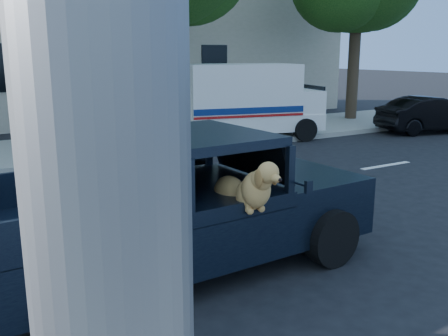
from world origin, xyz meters
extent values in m
plane|color=black|center=(0.00, 0.00, 0.00)|extent=(120.00, 120.00, 0.00)
cylinder|color=#332619|center=(5.00, 9.60, 2.20)|extent=(0.44, 0.44, 4.40)
cylinder|color=#332619|center=(13.00, 9.60, 2.20)|extent=(0.44, 0.44, 4.40)
cube|color=beige|center=(3.00, 16.50, 4.50)|extent=(26.00, 6.00, 9.00)
cube|color=black|center=(1.11, 0.61, 0.59)|extent=(4.97, 2.10, 0.62)
cube|color=black|center=(2.84, 0.69, 0.98)|extent=(1.50, 1.94, 0.15)
cube|color=black|center=(1.34, 0.62, 1.69)|extent=(1.54, 1.87, 0.11)
cube|color=black|center=(2.10, 0.66, 1.36)|extent=(0.31, 1.63, 0.53)
cube|color=black|center=(1.55, 0.21, 0.77)|extent=(0.54, 0.54, 0.36)
cube|color=black|center=(2.15, -0.52, 1.20)|extent=(0.10, 0.05, 0.15)
cube|color=silver|center=(7.34, 8.33, 0.56)|extent=(4.61, 2.81, 0.51)
cube|color=silver|center=(6.94, 8.42, 1.59)|extent=(3.81, 2.64, 1.53)
cube|color=silver|center=(8.99, 7.97, 1.18)|extent=(1.30, 2.04, 0.72)
cube|color=navy|center=(6.74, 7.46, 1.02)|extent=(3.40, 0.76, 0.18)
cube|color=#9E0F0F|center=(6.74, 7.46, 0.86)|extent=(3.40, 0.76, 0.07)
imported|color=black|center=(13.41, 6.20, 0.62)|extent=(2.26, 3.97, 1.24)
cube|color=yellow|center=(-1.29, -3.84, 2.17)|extent=(0.17, 0.03, 0.43)
camera|label=1|loc=(-1.52, -4.73, 2.71)|focal=40.00mm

